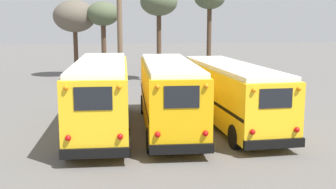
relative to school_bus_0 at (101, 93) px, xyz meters
name	(u,v)px	position (x,y,z in m)	size (l,w,h in m)	color
ground_plane	(171,133)	(3.21, -0.85, -1.83)	(160.00, 160.00, 0.00)	#5B5956
school_bus_0	(101,93)	(0.00, 0.00, 0.00)	(2.94, 10.74, 3.36)	yellow
school_bus_1	(169,93)	(3.21, -0.22, -0.03)	(2.95, 10.19, 3.31)	#EAAA0F
school_bus_2	(230,92)	(6.43, 0.32, -0.15)	(2.87, 10.88, 3.08)	yellow
utility_pole	(120,39)	(1.25, 9.34, 2.16)	(1.80, 0.35, 7.79)	brown
bare_tree_0	(159,3)	(4.80, 16.07, 4.85)	(3.16, 3.16, 8.01)	#473323
bare_tree_1	(75,17)	(-2.50, 20.33, 3.77)	(3.91, 3.91, 7.12)	#473323
bare_tree_2	(210,0)	(10.03, 19.39, 5.30)	(2.90, 2.90, 8.47)	#473323
bare_tree_3	(103,15)	(0.10, 19.25, 3.88)	(2.93, 2.93, 6.97)	#473323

